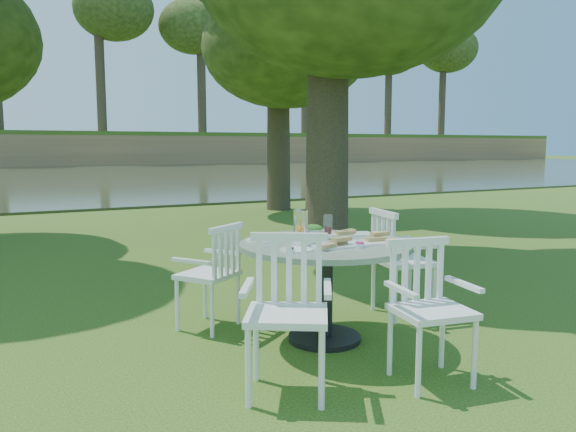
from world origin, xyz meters
name	(u,v)px	position (x,y,z in m)	size (l,w,h in m)	color
ground	(298,311)	(0.00, 0.00, 0.00)	(140.00, 140.00, 0.00)	#23420D
table	(325,263)	(-0.18, -0.78, 0.61)	(1.31, 1.31, 0.77)	black
chair_ne	(394,254)	(0.68, -0.50, 0.55)	(0.52, 0.54, 0.94)	white
chair_nw	(216,268)	(-0.83, -0.14, 0.51)	(0.59, 0.59, 0.86)	white
chair_sw	(288,300)	(-0.82, -1.41, 0.56)	(0.64, 0.63, 0.95)	white
chair_se	(425,298)	(0.04, -1.66, 0.53)	(0.51, 0.49, 0.89)	white
tableware	(317,235)	(-0.20, -0.69, 0.81)	(1.09, 0.75, 0.23)	white
river	(59,179)	(0.00, 23.00, 0.00)	(100.00, 28.00, 0.12)	#2E331E
far_bank	(35,65)	(0.28, 41.12, 7.25)	(100.00, 18.00, 15.20)	olive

